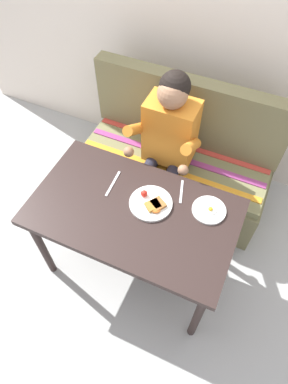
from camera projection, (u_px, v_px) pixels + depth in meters
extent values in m
plane|color=#A8A9A7|center=(136.00, 263.00, 2.53)|extent=(8.00, 8.00, 0.00)
cube|color=silver|center=(215.00, 11.00, 2.17)|extent=(4.40, 0.10, 2.60)
cube|color=black|center=(133.00, 212.00, 1.96)|extent=(1.20, 0.70, 0.04)
cylinder|color=black|center=(42.00, 247.00, 2.22)|extent=(0.05, 0.05, 0.69)
cylinder|color=black|center=(197.00, 316.00, 1.96)|extent=(0.05, 0.05, 0.69)
cylinder|color=black|center=(86.00, 184.00, 2.54)|extent=(0.05, 0.05, 0.69)
cylinder|color=black|center=(225.00, 236.00, 2.28)|extent=(0.05, 0.05, 0.69)
cube|color=#6D6845|center=(173.00, 178.00, 2.76)|extent=(1.44, 0.56, 0.40)
cube|color=olive|center=(175.00, 160.00, 2.57)|extent=(1.40, 0.52, 0.06)
cube|color=#6D6845|center=(189.00, 111.00, 2.45)|extent=(1.44, 0.12, 0.54)
cube|color=orange|center=(168.00, 170.00, 2.47)|extent=(1.38, 0.05, 0.01)
cube|color=#93387A|center=(175.00, 157.00, 2.54)|extent=(1.38, 0.05, 0.01)
cube|color=#C63D33|center=(181.00, 144.00, 2.62)|extent=(1.38, 0.05, 0.01)
cube|color=orange|center=(171.00, 132.00, 2.28)|extent=(0.34, 0.22, 0.48)
sphere|color=#9E7051|center=(173.00, 94.00, 2.01)|extent=(0.19, 0.19, 0.19)
sphere|color=black|center=(175.00, 86.00, 2.00)|extent=(0.19, 0.19, 0.19)
cylinder|color=orange|center=(136.00, 129.00, 2.19)|extent=(0.07, 0.29, 0.23)
cylinder|color=orange|center=(191.00, 146.00, 2.10)|extent=(0.07, 0.29, 0.23)
sphere|color=#9E7051|center=(129.00, 152.00, 2.21)|extent=(0.07, 0.07, 0.07)
sphere|color=#9E7051|center=(183.00, 170.00, 2.12)|extent=(0.07, 0.07, 0.07)
cylinder|color=#232333|center=(149.00, 168.00, 2.40)|extent=(0.09, 0.34, 0.09)
cylinder|color=#232333|center=(139.00, 206.00, 2.52)|extent=(0.08, 0.08, 0.52)
cube|color=black|center=(136.00, 229.00, 2.68)|extent=(0.09, 0.20, 0.05)
cylinder|color=#232333|center=(171.00, 176.00, 2.36)|extent=(0.09, 0.34, 0.09)
cylinder|color=#232333|center=(160.00, 214.00, 2.48)|extent=(0.08, 0.08, 0.52)
cube|color=black|center=(156.00, 236.00, 2.64)|extent=(0.09, 0.20, 0.05)
cylinder|color=white|center=(151.00, 203.00, 1.96)|extent=(0.25, 0.25, 0.02)
cube|color=olive|center=(153.00, 205.00, 1.93)|extent=(0.10, 0.10, 0.02)
cube|color=#94592A|center=(158.00, 204.00, 1.93)|extent=(0.10, 0.10, 0.02)
sphere|color=red|center=(144.00, 193.00, 1.97)|extent=(0.04, 0.04, 0.04)
ellipsoid|color=#CC6623|center=(155.00, 209.00, 1.91)|extent=(0.06, 0.05, 0.02)
cylinder|color=white|center=(209.00, 210.00, 1.93)|extent=(0.20, 0.20, 0.01)
ellipsoid|color=white|center=(209.00, 209.00, 1.92)|extent=(0.09, 0.08, 0.01)
sphere|color=yellow|center=(211.00, 209.00, 1.91)|extent=(0.03, 0.03, 0.03)
cube|color=silver|center=(181.00, 192.00, 2.02)|extent=(0.06, 0.17, 0.00)
cube|color=silver|center=(113.00, 183.00, 2.05)|extent=(0.02, 0.20, 0.00)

